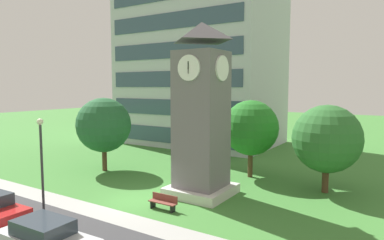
{
  "coord_description": "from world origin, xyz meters",
  "views": [
    {
      "loc": [
        14.21,
        -15.64,
        7.17
      ],
      "look_at": [
        1.37,
        4.4,
        4.84
      ],
      "focal_mm": 32.08,
      "sensor_mm": 36.0,
      "label": 1
    }
  ],
  "objects": [
    {
      "name": "ground_plane",
      "position": [
        0.0,
        0.0,
        0.0
      ],
      "size": [
        160.0,
        160.0,
        0.0
      ],
      "primitive_type": "plane",
      "color": "#3D7A33"
    },
    {
      "name": "park_bench",
      "position": [
        2.32,
        -0.19,
        0.46
      ],
      "size": [
        1.8,
        0.5,
        0.88
      ],
      "color": "brown",
      "rests_on": "ground"
    },
    {
      "name": "clock_tower",
      "position": [
        2.74,
        3.4,
        5.05
      ],
      "size": [
        3.87,
        3.87,
        11.24
      ],
      "color": "slate",
      "rests_on": "ground"
    },
    {
      "name": "parked_car_silver",
      "position": [
        1.83,
        -7.46,
        0.86
      ],
      "size": [
        4.69,
        2.13,
        1.69
      ],
      "color": "silver",
      "rests_on": "ground"
    },
    {
      "name": "street_lamp",
      "position": [
        -3.17,
        -4.23,
        3.38
      ],
      "size": [
        0.36,
        0.36,
        5.39
      ],
      "color": "#333338",
      "rests_on": "ground"
    },
    {
      "name": "kerb_strip",
      "position": [
        0.0,
        -2.52,
        0.0
      ],
      "size": [
        120.0,
        1.6,
        0.01
      ],
      "primitive_type": "cube",
      "color": "#9E9E99",
      "rests_on": "ground"
    },
    {
      "name": "tree_by_building",
      "position": [
        -7.63,
        4.58,
        3.91
      ],
      "size": [
        4.61,
        4.61,
        6.23
      ],
      "color": "#513823",
      "rests_on": "ground"
    },
    {
      "name": "tree_streetside",
      "position": [
        9.58,
        8.35,
        3.67
      ],
      "size": [
        4.57,
        4.57,
        5.97
      ],
      "color": "#513823",
      "rests_on": "ground"
    },
    {
      "name": "tree_near_tower",
      "position": [
        3.69,
        9.36,
        3.93
      ],
      "size": [
        4.35,
        4.35,
        6.11
      ],
      "color": "#513823",
      "rests_on": "ground"
    },
    {
      "name": "office_building",
      "position": [
        -8.55,
        21.87,
        12.8
      ],
      "size": [
        18.83,
        12.45,
        25.6
      ],
      "color": "#B7BCC6",
      "rests_on": "ground"
    }
  ]
}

